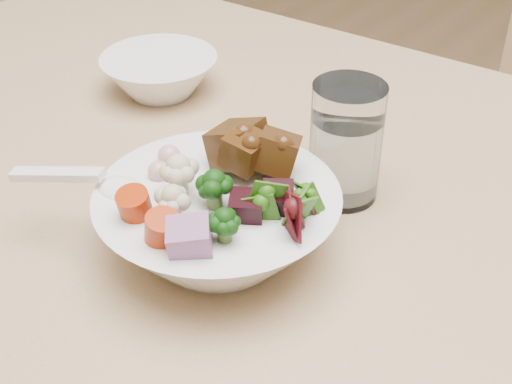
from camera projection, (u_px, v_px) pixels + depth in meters
dining_table at (379, 347)px, 0.68m from camera, size 1.73×1.01×0.80m
food_bowl at (221, 219)px, 0.65m from camera, size 0.22×0.22×0.12m
soup_spoon at (105, 186)px, 0.65m from camera, size 0.14×0.08×0.03m
water_glass at (345, 147)px, 0.72m from camera, size 0.07×0.07×0.13m
side_bowl at (160, 75)px, 0.92m from camera, size 0.15×0.15×0.05m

